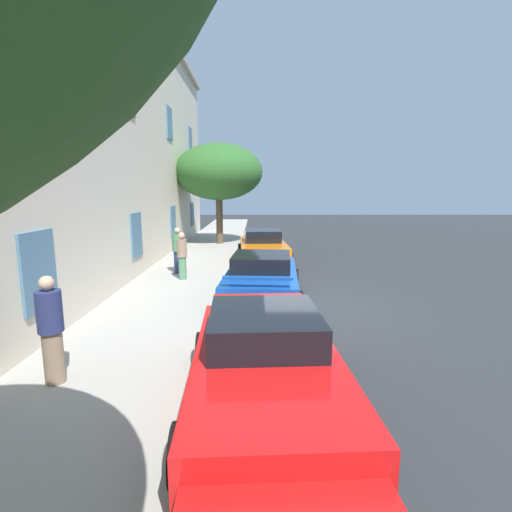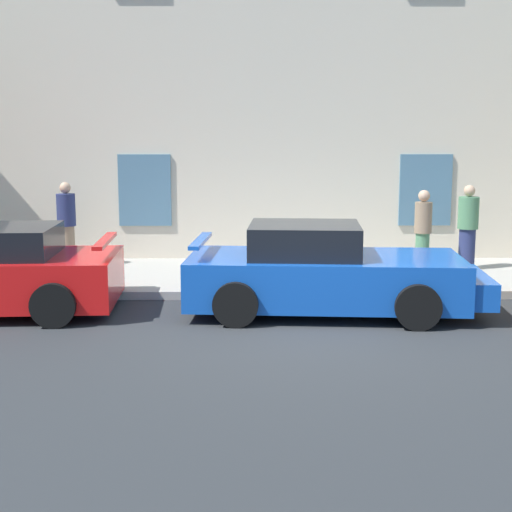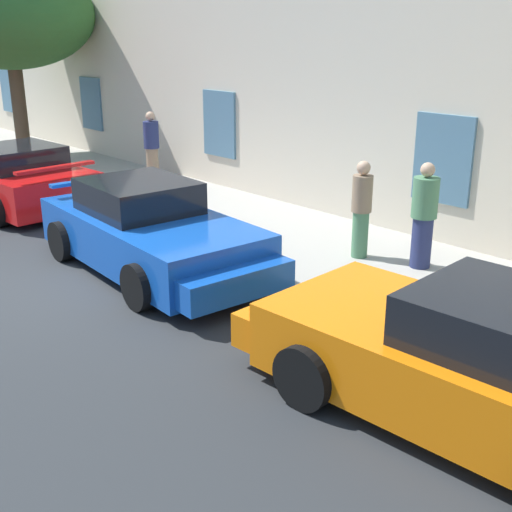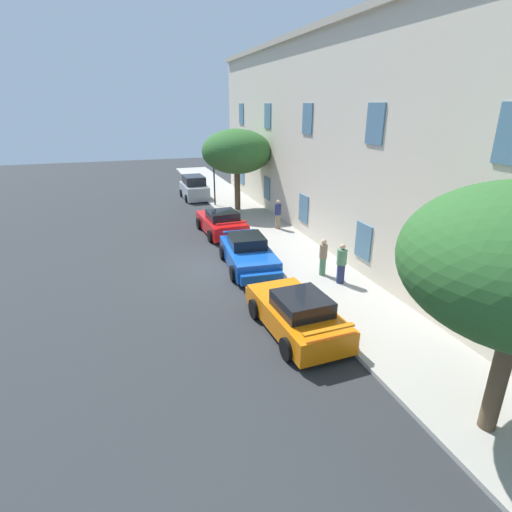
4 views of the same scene
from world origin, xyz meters
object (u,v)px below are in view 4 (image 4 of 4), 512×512
at_px(hatchback_parked, 194,188).
at_px(sportscar_white_middle, 295,312).
at_px(sportscar_yellow_flank, 249,255).
at_px(traffic_light, 213,170).
at_px(pedestrian_admiring, 341,263).
at_px(tree_midblock, 237,152).
at_px(pedestrian_strolling, 278,214).
at_px(sportscar_red_lead, 220,222).
at_px(pedestrian_bystander, 323,257).

bearing_deg(hatchback_parked, sportscar_white_middle, -1.09).
xyz_separation_m(sportscar_yellow_flank, traffic_light, (-11.87, 1.08, 2.04)).
height_order(hatchback_parked, traffic_light, traffic_light).
height_order(hatchback_parked, pedestrian_admiring, pedestrian_admiring).
xyz_separation_m(tree_midblock, pedestrian_strolling, (5.13, 0.97, -3.03)).
bearing_deg(tree_midblock, hatchback_parked, -156.77).
bearing_deg(sportscar_yellow_flank, tree_midblock, 166.90).
xyz_separation_m(pedestrian_admiring, pedestrian_strolling, (-7.91, 0.36, 0.03)).
xyz_separation_m(sportscar_yellow_flank, hatchback_parked, (-15.02, 0.23, 0.19)).
relative_size(sportscar_red_lead, pedestrian_admiring, 2.81).
xyz_separation_m(pedestrian_strolling, pedestrian_bystander, (6.96, -0.68, -0.05)).
relative_size(tree_midblock, pedestrian_bystander, 3.37).
xyz_separation_m(pedestrian_admiring, pedestrian_bystander, (-0.95, -0.32, -0.02)).
distance_m(hatchback_parked, pedestrian_strolling, 10.53).
height_order(sportscar_red_lead, hatchback_parked, hatchback_parked).
height_order(hatchback_parked, pedestrian_strolling, pedestrian_strolling).
bearing_deg(pedestrian_admiring, sportscar_yellow_flank, -134.88).
height_order(traffic_light, pedestrian_strolling, traffic_light).
xyz_separation_m(sportscar_red_lead, traffic_light, (-6.20, 1.02, 2.05)).
relative_size(pedestrian_strolling, pedestrian_bystander, 1.07).
distance_m(sportscar_yellow_flank, traffic_light, 12.09).
relative_size(sportscar_yellow_flank, pedestrian_admiring, 2.86).
height_order(sportscar_white_middle, hatchback_parked, hatchback_parked).
bearing_deg(hatchback_parked, tree_midblock, 23.23).
bearing_deg(pedestrian_strolling, sportscar_white_middle, -18.47).
xyz_separation_m(sportscar_red_lead, pedestrian_strolling, (0.71, 3.26, 0.40)).
distance_m(tree_midblock, pedestrian_admiring, 13.40).
bearing_deg(tree_midblock, sportscar_yellow_flank, -13.10).
bearing_deg(pedestrian_strolling, hatchback_parked, -162.93).
relative_size(sportscar_yellow_flank, hatchback_parked, 1.31).
bearing_deg(pedestrian_strolling, pedestrian_bystander, -5.59).
bearing_deg(sportscar_yellow_flank, hatchback_parked, 179.12).
xyz_separation_m(traffic_light, pedestrian_admiring, (14.82, 1.88, -1.68)).
bearing_deg(sportscar_red_lead, pedestrian_strolling, 77.71).
bearing_deg(tree_midblock, pedestrian_bystander, 1.38).
bearing_deg(sportscar_white_middle, sportscar_red_lead, 178.86).
height_order(sportscar_yellow_flank, sportscar_white_middle, sportscar_white_middle).
relative_size(sportscar_white_middle, pedestrian_strolling, 2.74).
bearing_deg(pedestrian_bystander, tree_midblock, -178.62).
relative_size(sportscar_red_lead, tree_midblock, 0.87).
bearing_deg(traffic_light, pedestrian_bystander, 6.41).
bearing_deg(traffic_light, sportscar_white_middle, -4.10).
height_order(sportscar_red_lead, pedestrian_bystander, pedestrian_bystander).
height_order(tree_midblock, traffic_light, tree_midblock).
distance_m(tree_midblock, pedestrian_bystander, 12.47).
bearing_deg(sportscar_red_lead, hatchback_parked, 178.97).
bearing_deg(pedestrian_strolling, sportscar_red_lead, -102.29).
bearing_deg(pedestrian_strolling, sportscar_yellow_flank, -33.80).
relative_size(sportscar_yellow_flank, pedestrian_bystander, 2.98).
relative_size(sportscar_red_lead, hatchback_parked, 1.28).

